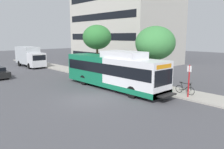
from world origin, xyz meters
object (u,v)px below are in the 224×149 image
(bus_stop_sign_pole, at_px, (189,79))
(street_tree_near_stop, at_px, (155,43))
(transit_bus, at_px, (113,71))
(street_tree_mid_block, at_px, (97,37))
(box_truck_background, at_px, (30,56))
(bicycle_parked, at_px, (185,89))

(bus_stop_sign_pole, xyz_separation_m, street_tree_near_stop, (1.79, 4.74, 2.65))
(transit_bus, bearing_deg, street_tree_mid_block, 61.66)
(transit_bus, distance_m, box_truck_background, 20.44)
(street_tree_near_stop, distance_m, box_truck_background, 22.79)
(bus_stop_sign_pole, bearing_deg, street_tree_near_stop, 69.36)
(transit_bus, height_order, box_truck_background, transit_bus)
(box_truck_background, bearing_deg, bus_stop_sign_pole, -86.10)
(bicycle_parked, xyz_separation_m, street_tree_mid_block, (1.20, 13.41, 4.28))
(bus_stop_sign_pole, bearing_deg, box_truck_background, 93.90)
(bicycle_parked, xyz_separation_m, box_truck_background, (-2.57, 26.40, 1.18))
(bicycle_parked, height_order, street_tree_near_stop, street_tree_near_stop)
(transit_bus, distance_m, street_tree_mid_block, 9.02)
(bicycle_parked, relative_size, street_tree_near_stop, 0.30)
(bicycle_parked, distance_m, street_tree_mid_block, 14.12)
(box_truck_background, bearing_deg, bicycle_parked, -84.44)
(street_tree_near_stop, bearing_deg, bus_stop_sign_pole, -110.64)
(bus_stop_sign_pole, relative_size, bicycle_parked, 1.48)
(transit_bus, height_order, bus_stop_sign_pole, transit_bus)
(street_tree_near_stop, xyz_separation_m, box_truck_background, (-3.63, 22.35, -2.56))
(street_tree_near_stop, bearing_deg, street_tree_mid_block, 89.14)
(bicycle_parked, height_order, street_tree_mid_block, street_tree_mid_block)
(transit_bus, xyz_separation_m, street_tree_near_stop, (3.87, -1.92, 2.60))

